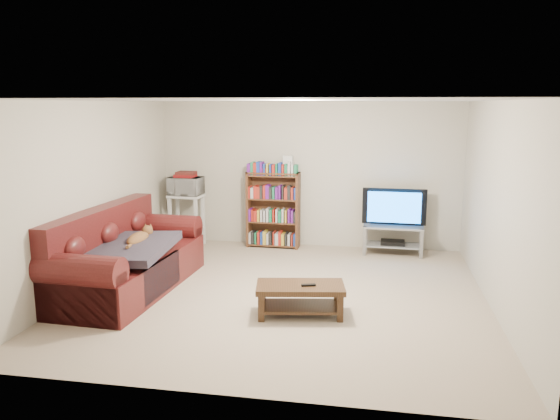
% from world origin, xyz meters
% --- Properties ---
extents(floor, '(5.00, 5.00, 0.00)m').
position_xyz_m(floor, '(0.00, 0.00, 0.00)').
color(floor, tan).
rests_on(floor, ground).
extents(ceiling, '(5.00, 5.00, 0.00)m').
position_xyz_m(ceiling, '(0.00, 0.00, 2.40)').
color(ceiling, white).
rests_on(ceiling, ground).
extents(wall_back, '(5.00, 0.00, 5.00)m').
position_xyz_m(wall_back, '(0.00, 2.50, 1.20)').
color(wall_back, beige).
rests_on(wall_back, ground).
extents(wall_front, '(5.00, 0.00, 5.00)m').
position_xyz_m(wall_front, '(0.00, -2.50, 1.20)').
color(wall_front, beige).
rests_on(wall_front, ground).
extents(wall_left, '(0.00, 5.00, 5.00)m').
position_xyz_m(wall_left, '(-2.50, 0.00, 1.20)').
color(wall_left, beige).
rests_on(wall_left, ground).
extents(wall_right, '(0.00, 5.00, 5.00)m').
position_xyz_m(wall_right, '(2.50, 0.00, 1.20)').
color(wall_right, beige).
rests_on(wall_right, ground).
extents(sofa, '(1.19, 2.51, 1.05)m').
position_xyz_m(sofa, '(-2.05, -0.17, 0.36)').
color(sofa, '#4A1313').
rests_on(sofa, floor).
extents(blanket, '(0.99, 1.26, 0.20)m').
position_xyz_m(blanket, '(-1.86, -0.35, 0.60)').
color(blanket, '#312B36').
rests_on(blanket, sofa).
extents(cat, '(0.30, 0.68, 0.20)m').
position_xyz_m(cat, '(-1.85, -0.13, 0.66)').
color(cat, brown).
rests_on(cat, sofa).
extents(coffee_table, '(1.05, 0.65, 0.36)m').
position_xyz_m(coffee_table, '(0.32, -0.65, 0.25)').
color(coffee_table, '#362213').
rests_on(coffee_table, floor).
extents(remote, '(0.17, 0.09, 0.02)m').
position_xyz_m(remote, '(0.42, -0.68, 0.37)').
color(remote, black).
rests_on(remote, coffee_table).
extents(tv_stand, '(0.95, 0.45, 0.47)m').
position_xyz_m(tv_stand, '(1.42, 2.15, 0.32)').
color(tv_stand, '#999EA3').
rests_on(tv_stand, floor).
extents(television, '(1.01, 0.17, 0.58)m').
position_xyz_m(television, '(1.42, 2.15, 0.76)').
color(television, black).
rests_on(television, tv_stand).
extents(dvd_player, '(0.38, 0.27, 0.06)m').
position_xyz_m(dvd_player, '(1.42, 2.15, 0.19)').
color(dvd_player, black).
rests_on(dvd_player, tv_stand).
extents(bookshelf, '(0.88, 0.30, 1.26)m').
position_xyz_m(bookshelf, '(-0.55, 2.27, 0.65)').
color(bookshelf, '#54321D').
rests_on(bookshelf, floor).
extents(shelf_clutter, '(0.64, 0.20, 0.28)m').
position_xyz_m(shelf_clutter, '(-0.45, 2.28, 1.37)').
color(shelf_clutter, silver).
rests_on(shelf_clutter, bookshelf).
extents(microwave_stand, '(0.57, 0.43, 0.87)m').
position_xyz_m(microwave_stand, '(-2.00, 2.11, 0.56)').
color(microwave_stand, silver).
rests_on(microwave_stand, floor).
extents(microwave, '(0.56, 0.40, 0.30)m').
position_xyz_m(microwave, '(-2.00, 2.11, 1.02)').
color(microwave, silver).
rests_on(microwave, microwave_stand).
extents(game_boxes, '(0.33, 0.30, 0.05)m').
position_xyz_m(game_boxes, '(-2.00, 2.11, 1.19)').
color(game_boxes, maroon).
rests_on(game_boxes, microwave).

